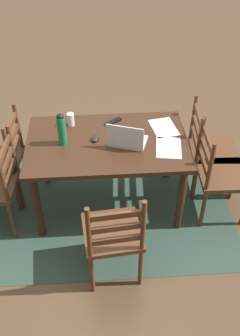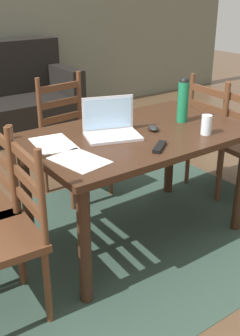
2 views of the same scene
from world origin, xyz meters
name	(u,v)px [view 1 (image 1 of 2)]	position (x,y,z in m)	size (l,w,h in m)	color
ground_plane	(109,202)	(0.00, 0.00, 0.00)	(14.00, 14.00, 0.00)	brown
area_rug	(109,202)	(0.00, 0.00, 0.00)	(2.33, 1.80, 0.01)	#2D4238
dining_table	(107,151)	(0.00, 0.00, 0.64)	(1.40, 0.87, 0.75)	#382114
chair_left_near	(210,150)	(-0.99, -0.18, 0.46)	(0.47, 0.47, 0.95)	#56331E
chair_left_far	(219,174)	(-0.99, 0.17, 0.46)	(0.45, 0.45, 0.95)	#56331E
chair_far_head	(113,235)	(0.00, 0.81, 0.46)	(0.48, 0.48, 0.95)	#56331E
chair_right_near	(1,159)	(0.99, -0.17, 0.46)	(0.48, 0.48, 0.95)	#56331E
laptop	(126,139)	(-0.16, 0.06, 0.80)	(0.37, 0.31, 0.23)	silver
water_bottle	(62,129)	(0.38, 0.00, 0.90)	(0.07, 0.07, 0.30)	#197247
drinking_glass	(71,120)	(0.32, -0.27, 0.81)	(0.06, 0.06, 0.12)	silver
computer_mouse	(95,138)	(0.10, -0.03, 0.76)	(0.06, 0.10, 0.03)	black
tv_remote	(113,122)	(-0.07, -0.29, 0.76)	(0.04, 0.17, 0.02)	black
paper_stack_left	(169,148)	(-0.52, 0.13, 0.75)	(0.21, 0.30, 0.00)	white
paper_stack_right	(164,128)	(-0.52, -0.17, 0.75)	(0.21, 0.30, 0.00)	white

